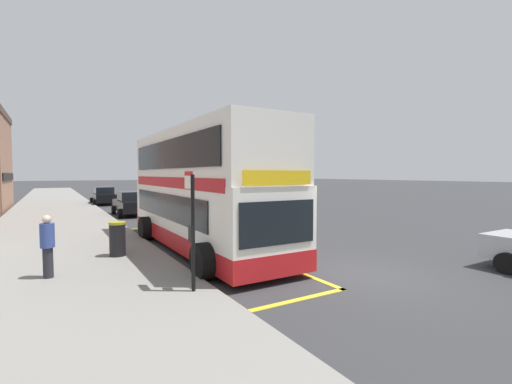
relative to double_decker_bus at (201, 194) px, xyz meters
name	(u,v)px	position (x,y,z in m)	size (l,w,h in m)	color
ground_plane	(130,200)	(2.46, 26.41, -2.06)	(260.00, 260.00, 0.00)	#333335
pavement_near	(55,202)	(-4.54, 26.41, -1.99)	(6.00, 76.00, 0.14)	gray
double_decker_bus	(201,194)	(0.00, 0.00, 0.00)	(3.24, 10.25, 4.40)	white
bus_bay_markings	(198,249)	(-0.12, -0.01, -2.06)	(2.84, 12.33, 0.01)	yellow
bus_stop_sign	(192,221)	(-2.07, -4.65, -0.32)	(0.09, 0.51, 2.73)	black
parked_car_teal_kerbside	(148,188)	(7.19, 38.66, -1.26)	(2.09, 4.20, 1.62)	#196066
parked_car_black_across	(131,204)	(-0.15, 12.35, -1.26)	(2.09, 4.20, 1.62)	black
parked_car_black_distant	(104,196)	(-0.65, 22.24, -1.26)	(2.09, 4.20, 1.62)	black
pedestrian_waiting_near_sign	(47,244)	(-4.93, -1.84, -1.05)	(0.34, 0.34, 1.62)	#26262D
litter_bin	(117,239)	(-2.99, -0.22, -1.36)	(0.53, 0.53, 1.11)	black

